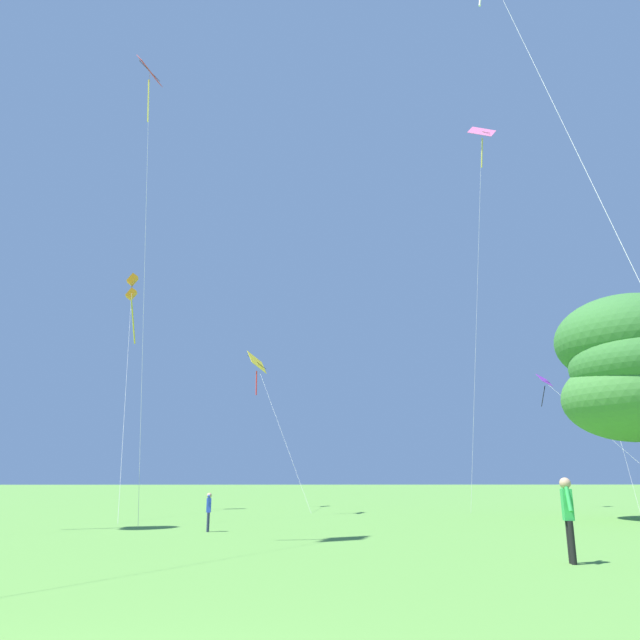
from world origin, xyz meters
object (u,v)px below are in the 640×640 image
at_px(kite_pink_low, 481,147).
at_px(kite_yellow_diamond, 258,369).
at_px(kite_purple_streamer, 550,387).
at_px(tree_left_oak, 633,367).
at_px(kite_teal_box, 605,385).
at_px(person_in_red_shirt, 568,511).
at_px(person_child_small, 209,508).
at_px(kite_red_high, 149,89).
at_px(kite_orange_box, 132,290).

distance_m(kite_pink_low, kite_yellow_diamond, 21.34).
xyz_separation_m(kite_purple_streamer, tree_left_oak, (-1.32, -11.61, -0.90)).
relative_size(kite_teal_box, person_in_red_shirt, 4.93).
bearing_deg(kite_purple_streamer, person_child_small, -138.95).
xyz_separation_m(kite_red_high, person_child_small, (4.87, -6.58, -20.00)).
relative_size(person_child_small, tree_left_oak, 0.13).
xyz_separation_m(kite_orange_box, person_child_small, (6.76, -13.17, -11.44)).
relative_size(kite_red_high, tree_left_oak, 2.43).
relative_size(kite_teal_box, kite_yellow_diamond, 0.86).
relative_size(kite_purple_streamer, kite_yellow_diamond, 0.87).
bearing_deg(kite_red_high, person_in_red_shirt, -47.80).
height_order(kite_orange_box, person_child_small, kite_orange_box).
height_order(kite_pink_low, kite_purple_streamer, kite_pink_low).
distance_m(kite_teal_box, person_in_red_shirt, 27.48).
bearing_deg(kite_orange_box, kite_red_high, -73.96).
distance_m(kite_pink_low, person_in_red_shirt, 33.51).
xyz_separation_m(kite_purple_streamer, kite_yellow_diamond, (-17.93, 0.99, 1.19)).
bearing_deg(kite_teal_box, person_in_red_shirt, -119.77).
xyz_separation_m(kite_pink_low, person_in_red_shirt, (-6.99, -23.80, -22.54)).
height_order(kite_yellow_diamond, person_in_red_shirt, kite_yellow_diamond).
xyz_separation_m(person_child_small, tree_left_oak, (16.92, 4.28, 5.45)).
distance_m(person_in_red_shirt, tree_left_oak, 15.80).
height_order(kite_orange_box, tree_left_oak, kite_orange_box).
height_order(kite_purple_streamer, person_in_red_shirt, kite_purple_streamer).
height_order(kite_teal_box, kite_red_high, kite_red_high).
height_order(kite_orange_box, kite_yellow_diamond, kite_orange_box).
xyz_separation_m(kite_purple_streamer, person_child_small, (-18.25, -15.89, -6.35)).
relative_size(kite_red_high, person_in_red_shirt, 13.82).
relative_size(kite_teal_box, person_child_small, 6.81).
relative_size(kite_orange_box, person_in_red_shirt, 8.00).
bearing_deg(kite_orange_box, person_in_red_shirt, -54.53).
height_order(person_in_red_shirt, tree_left_oak, tree_left_oak).
bearing_deg(kite_red_high, person_child_small, -53.51).
height_order(kite_purple_streamer, person_child_small, kite_purple_streamer).
relative_size(kite_red_high, person_child_small, 19.07).
distance_m(kite_teal_box, kite_orange_box, 28.78).
distance_m(kite_red_high, tree_left_oak, 26.30).
xyz_separation_m(kite_teal_box, kite_orange_box, (-28.25, -2.25, 5.00)).
distance_m(kite_pink_low, kite_purple_streamer, 16.74).
height_order(person_in_red_shirt, person_child_small, person_in_red_shirt).
bearing_deg(kite_red_high, kite_yellow_diamond, 63.29).
bearing_deg(kite_teal_box, tree_left_oak, -112.32).
xyz_separation_m(person_in_red_shirt, person_child_small, (-8.20, 7.83, -0.27)).
bearing_deg(kite_pink_low, kite_red_high, -154.92).
bearing_deg(person_child_small, kite_orange_box, 117.18).
height_order(kite_teal_box, kite_yellow_diamond, kite_yellow_diamond).
bearing_deg(kite_pink_low, person_child_small, -133.58).
xyz_separation_m(kite_red_high, person_in_red_shirt, (13.07, -14.41, -19.73)).
relative_size(kite_pink_low, tree_left_oak, 2.75).
bearing_deg(kite_orange_box, kite_teal_box, 4.55).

